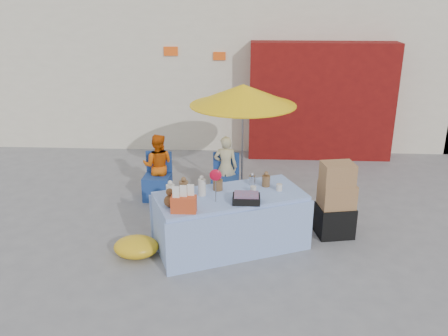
# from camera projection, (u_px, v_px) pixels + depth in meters

# --- Properties ---
(ground) EXTENTS (80.00, 80.00, 0.00)m
(ground) POSITION_uv_depth(u_px,v_px,m) (208.00, 242.00, 7.26)
(ground) COLOR slate
(ground) RESTS_ON ground
(backdrop) EXTENTS (14.00, 8.00, 7.80)m
(backdrop) POSITION_uv_depth(u_px,v_px,m) (248.00, 11.00, 13.19)
(backdrop) COLOR silver
(backdrop) RESTS_ON ground
(market_table) EXTENTS (2.42, 1.80, 1.33)m
(market_table) POSITION_uv_depth(u_px,v_px,m) (230.00, 220.00, 7.02)
(market_table) COLOR #95B7EF
(market_table) RESTS_ON ground
(chair_left) EXTENTS (0.50, 0.49, 0.85)m
(chair_left) POSITION_uv_depth(u_px,v_px,m) (158.00, 185.00, 8.74)
(chair_left) COLOR navy
(chair_left) RESTS_ON ground
(chair_right) EXTENTS (0.50, 0.49, 0.85)m
(chair_right) POSITION_uv_depth(u_px,v_px,m) (225.00, 187.00, 8.67)
(chair_right) COLOR navy
(chair_right) RESTS_ON ground
(vendor_orange) EXTENTS (0.60, 0.47, 1.19)m
(vendor_orange) POSITION_uv_depth(u_px,v_px,m) (158.00, 165.00, 8.74)
(vendor_orange) COLOR #DA580B
(vendor_orange) RESTS_ON ground
(vendor_beige) EXTENTS (0.44, 0.30, 1.18)m
(vendor_beige) POSITION_uv_depth(u_px,v_px,m) (226.00, 167.00, 8.68)
(vendor_beige) COLOR #C7BC8D
(vendor_beige) RESTS_ON ground
(umbrella) EXTENTS (1.90, 1.90, 2.09)m
(umbrella) POSITION_uv_depth(u_px,v_px,m) (243.00, 95.00, 8.35)
(umbrella) COLOR gray
(umbrella) RESTS_ON ground
(box_stack) EXTENTS (0.62, 0.54, 1.21)m
(box_stack) POSITION_uv_depth(u_px,v_px,m) (336.00, 203.00, 7.30)
(box_stack) COLOR black
(box_stack) RESTS_ON ground
(tarp_bundle) EXTENTS (0.78, 0.70, 0.29)m
(tarp_bundle) POSITION_uv_depth(u_px,v_px,m) (136.00, 247.00, 6.84)
(tarp_bundle) COLOR gold
(tarp_bundle) RESTS_ON ground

